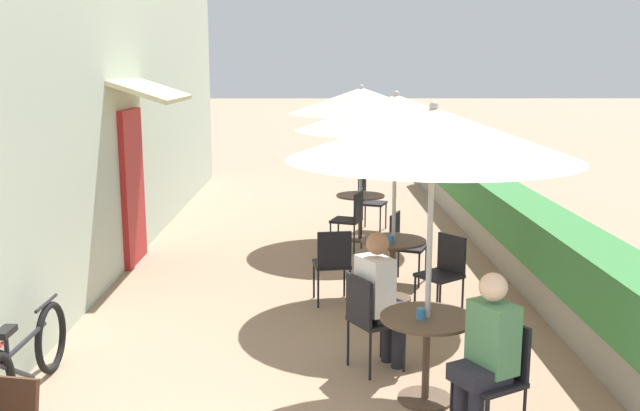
{
  "coord_description": "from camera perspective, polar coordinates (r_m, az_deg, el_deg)",
  "views": [
    {
      "loc": [
        0.08,
        -3.2,
        2.64
      ],
      "look_at": [
        0.15,
        5.28,
        1.0
      ],
      "focal_mm": 40.0,
      "sensor_mm": 36.0,
      "label": 1
    }
  ],
  "objects": [
    {
      "name": "cafe_chair_mid_left",
      "position": [
        8.93,
        6.66,
        -2.89
      ],
      "size": [
        0.52,
        0.52,
        0.87
      ],
      "rotation": [
        0.0,
        0.0,
        4.32
      ],
      "color": "black",
      "rests_on": "ground_plane"
    },
    {
      "name": "seated_patron_near_right",
      "position": [
        6.33,
        4.83,
        -7.07
      ],
      "size": [
        0.51,
        0.47,
        1.25
      ],
      "rotation": [
        0.0,
        0.0,
        11.5
      ],
      "color": "#23232D",
      "rests_on": "ground_plane"
    },
    {
      "name": "patio_table_far",
      "position": [
        11.07,
        3.24,
        -0.18
      ],
      "size": [
        0.75,
        0.75,
        0.71
      ],
      "color": "brown",
      "rests_on": "ground_plane"
    },
    {
      "name": "bicycle_second",
      "position": [
        6.3,
        -22.53,
        -11.44
      ],
      "size": [
        0.1,
        1.73,
        0.72
      ],
      "rotation": [
        0.0,
        0.0,
        -0.01
      ],
      "color": "black",
      "rests_on": "ground_plane"
    },
    {
      "name": "cafe_facade_wall",
      "position": [
        10.5,
        -15.07,
        7.57
      ],
      "size": [
        0.98,
        14.17,
        4.2
      ],
      "color": "#B2C1AD",
      "rests_on": "ground_plane"
    },
    {
      "name": "cafe_chair_far_left",
      "position": [
        10.38,
        2.51,
        -0.87
      ],
      "size": [
        0.51,
        0.51,
        0.87
      ],
      "rotation": [
        0.0,
        0.0,
        7.5
      ],
      "color": "black",
      "rests_on": "ground_plane"
    },
    {
      "name": "seated_patron_near_left",
      "position": [
        5.24,
        13.17,
        -11.25
      ],
      "size": [
        0.51,
        0.47,
        1.25
      ],
      "rotation": [
        0.0,
        0.0,
        8.36
      ],
      "color": "#23232D",
      "rests_on": "ground_plane"
    },
    {
      "name": "cafe_chair_near_left",
      "position": [
        5.38,
        13.99,
        -12.67
      ],
      "size": [
        0.54,
        0.54,
        0.87
      ],
      "rotation": [
        0.0,
        0.0,
        8.36
      ],
      "color": "black",
      "rests_on": "ground_plane"
    },
    {
      "name": "patio_umbrella_far",
      "position": [
        10.88,
        3.33,
        8.36
      ],
      "size": [
        2.24,
        2.24,
        2.4
      ],
      "color": "#B7B7BC",
      "rests_on": "ground_plane"
    },
    {
      "name": "cafe_chair_mid_right",
      "position": [
        8.03,
        1.03,
        -4.39
      ],
      "size": [
        0.45,
        0.45,
        0.87
      ],
      "rotation": [
        0.0,
        0.0,
        6.42
      ],
      "color": "black",
      "rests_on": "ground_plane"
    },
    {
      "name": "patio_umbrella_near",
      "position": [
        5.45,
        9.02,
        5.68
      ],
      "size": [
        2.24,
        2.24,
        2.4
      ],
      "color": "#B7B7BC",
      "rests_on": "ground_plane"
    },
    {
      "name": "coffee_cup_near",
      "position": [
        5.68,
        8.07,
        -8.57
      ],
      "size": [
        0.07,
        0.07,
        0.09
      ],
      "color": "teal",
      "rests_on": "patio_table_near"
    },
    {
      "name": "patio_table_mid",
      "position": [
        8.24,
        5.86,
        -4.11
      ],
      "size": [
        0.75,
        0.75,
        0.71
      ],
      "color": "brown",
      "rests_on": "ground_plane"
    },
    {
      "name": "cafe_chair_far_right",
      "position": [
        11.76,
        3.89,
        0.52
      ],
      "size": [
        0.51,
        0.51,
        0.87
      ],
      "rotation": [
        0.0,
        0.0,
        10.64
      ],
      "color": "black",
      "rests_on": "ground_plane"
    },
    {
      "name": "planter_hedge",
      "position": [
        10.74,
        13.94,
        -0.68
      ],
      "size": [
        0.6,
        13.17,
        1.01
      ],
      "color": "gray",
      "rests_on": "ground_plane"
    },
    {
      "name": "cafe_chair_near_right",
      "position": [
        6.32,
        3.96,
        -8.71
      ],
      "size": [
        0.54,
        0.54,
        0.87
      ],
      "rotation": [
        0.0,
        0.0,
        11.5
      ],
      "color": "black",
      "rests_on": "ground_plane"
    },
    {
      "name": "patio_table_near",
      "position": [
        5.83,
        8.53,
        -10.66
      ],
      "size": [
        0.75,
        0.75,
        0.71
      ],
      "color": "brown",
      "rests_on": "ground_plane"
    },
    {
      "name": "coffee_cup_mid",
      "position": [
        8.03,
        5.71,
        -2.69
      ],
      "size": [
        0.07,
        0.07,
        0.09
      ],
      "color": "teal",
      "rests_on": "patio_table_mid"
    },
    {
      "name": "cafe_chair_mid_back",
      "position": [
        7.82,
        9.92,
        -4.98
      ],
      "size": [
        0.56,
        0.56,
        0.87
      ],
      "rotation": [
        0.0,
        0.0,
        8.51
      ],
      "color": "black",
      "rests_on": "ground_plane"
    },
    {
      "name": "patio_umbrella_mid",
      "position": [
        7.98,
        6.09,
        7.38
      ],
      "size": [
        2.24,
        2.24,
        2.4
      ],
      "color": "#B7B7BC",
      "rests_on": "ground_plane"
    },
    {
      "name": "coffee_cup_far",
      "position": [
        11.2,
        3.29,
        1.23
      ],
      "size": [
        0.07,
        0.07,
        0.09
      ],
      "color": "teal",
      "rests_on": "patio_table_far"
    }
  ]
}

